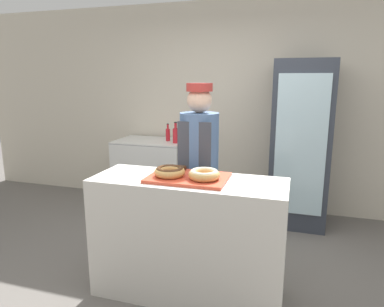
# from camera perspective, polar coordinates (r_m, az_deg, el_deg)

# --- Properties ---
(ground_plane) EXTENTS (14.00, 14.00, 0.00)m
(ground_plane) POSITION_cam_1_polar(r_m,az_deg,el_deg) (3.04, -0.60, -22.11)
(ground_plane) COLOR #66605B
(wall_back) EXTENTS (8.00, 0.06, 2.70)m
(wall_back) POSITION_cam_1_polar(r_m,az_deg,el_deg) (4.60, 7.50, 7.62)
(wall_back) COLOR beige
(wall_back) RESTS_ON ground_plane
(display_counter) EXTENTS (1.49, 0.54, 0.97)m
(display_counter) POSITION_cam_1_polar(r_m,az_deg,el_deg) (2.79, -0.62, -13.88)
(display_counter) COLOR beige
(display_counter) RESTS_ON ground_plane
(serving_tray) EXTENTS (0.60, 0.41, 0.02)m
(serving_tray) POSITION_cam_1_polar(r_m,az_deg,el_deg) (2.61, -0.64, -4.05)
(serving_tray) COLOR #D84C33
(serving_tray) RESTS_ON display_counter
(donut_chocolate_glaze) EXTENTS (0.24, 0.24, 0.07)m
(donut_chocolate_glaze) POSITION_cam_1_polar(r_m,az_deg,el_deg) (2.61, -3.75, -2.95)
(donut_chocolate_glaze) COLOR tan
(donut_chocolate_glaze) RESTS_ON serving_tray
(donut_light_glaze) EXTENTS (0.24, 0.24, 0.07)m
(donut_light_glaze) POSITION_cam_1_polar(r_m,az_deg,el_deg) (2.53, 2.04, -3.43)
(donut_light_glaze) COLOR tan
(donut_light_glaze) RESTS_ON serving_tray
(brownie_back_left) EXTENTS (0.07, 0.07, 0.03)m
(brownie_back_left) POSITION_cam_1_polar(r_m,az_deg,el_deg) (2.78, -1.88, -2.47)
(brownie_back_left) COLOR #382111
(brownie_back_left) RESTS_ON serving_tray
(brownie_back_right) EXTENTS (0.07, 0.07, 0.03)m
(brownie_back_right) POSITION_cam_1_polar(r_m,az_deg,el_deg) (2.71, 2.55, -2.82)
(brownie_back_right) COLOR #382111
(brownie_back_right) RESTS_ON serving_tray
(baker_person) EXTENTS (0.35, 0.35, 1.68)m
(baker_person) POSITION_cam_1_polar(r_m,az_deg,el_deg) (3.14, 1.16, -2.85)
(baker_person) COLOR #4C4C51
(baker_person) RESTS_ON ground_plane
(beverage_fridge) EXTENTS (0.65, 0.65, 1.93)m
(beverage_fridge) POSITION_cam_1_polar(r_m,az_deg,el_deg) (4.20, 17.57, 1.44)
(beverage_fridge) COLOR #333842
(beverage_fridge) RESTS_ON ground_plane
(chest_freezer) EXTENTS (0.93, 0.63, 0.92)m
(chest_freezer) POSITION_cam_1_polar(r_m,az_deg,el_deg) (4.70, -6.61, -3.26)
(chest_freezer) COLOR silver
(chest_freezer) RESTS_ON ground_plane
(bottle_red) EXTENTS (0.06, 0.06, 0.23)m
(bottle_red) POSITION_cam_1_polar(r_m,az_deg,el_deg) (4.52, -4.04, 3.23)
(bottle_red) COLOR red
(bottle_red) RESTS_ON chest_freezer
(bottle_red_b) EXTENTS (0.07, 0.07, 0.27)m
(bottle_red_b) POSITION_cam_1_polar(r_m,az_deg,el_deg) (4.35, -2.75, 3.11)
(bottle_red_b) COLOR red
(bottle_red_b) RESTS_ON chest_freezer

